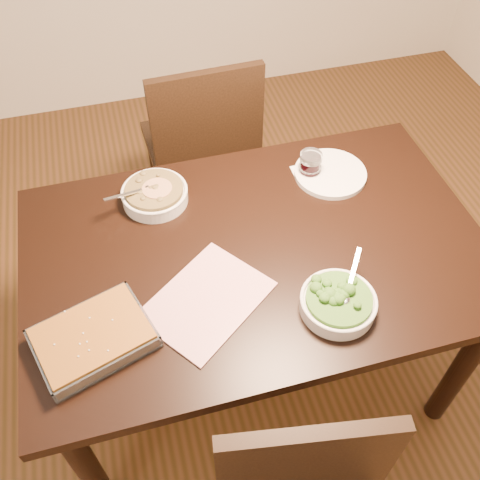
% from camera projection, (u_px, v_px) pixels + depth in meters
% --- Properties ---
extents(ground, '(4.00, 4.00, 0.00)m').
position_uv_depth(ground, '(252.00, 365.00, 2.19)').
color(ground, '#412C12').
rests_on(ground, ground).
extents(table, '(1.40, 0.90, 0.75)m').
position_uv_depth(table, '(256.00, 267.00, 1.69)').
color(table, black).
rests_on(table, ground).
extents(magazine_a, '(0.42, 0.40, 0.01)m').
position_uv_depth(magazine_a, '(207.00, 300.00, 1.49)').
color(magazine_a, '#B73453').
rests_on(magazine_a, table).
extents(coaster, '(0.11, 0.11, 0.00)m').
position_uv_depth(coaster, '(309.00, 174.00, 1.83)').
color(coaster, white).
rests_on(coaster, table).
extents(stew_bowl, '(0.23, 0.22, 0.08)m').
position_uv_depth(stew_bowl, '(155.00, 194.00, 1.73)').
color(stew_bowl, white).
rests_on(stew_bowl, table).
extents(broccoli_bowl, '(0.21, 0.22, 0.08)m').
position_uv_depth(broccoli_bowl, '(338.00, 302.00, 1.45)').
color(broccoli_bowl, white).
rests_on(broccoli_bowl, table).
extents(baking_dish, '(0.34, 0.29, 0.05)m').
position_uv_depth(baking_dish, '(93.00, 338.00, 1.39)').
color(baking_dish, silver).
rests_on(baking_dish, table).
extents(wine_tumbler, '(0.08, 0.08, 0.09)m').
position_uv_depth(wine_tumbler, '(310.00, 164.00, 1.80)').
color(wine_tumbler, black).
rests_on(wine_tumbler, coaster).
extents(dinner_plate, '(0.25, 0.25, 0.02)m').
position_uv_depth(dinner_plate, '(330.00, 173.00, 1.82)').
color(dinner_plate, white).
rests_on(dinner_plate, table).
extents(chair_far, '(0.46, 0.46, 0.95)m').
position_uv_depth(chair_far, '(203.00, 144.00, 2.29)').
color(chair_far, black).
rests_on(chair_far, ground).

